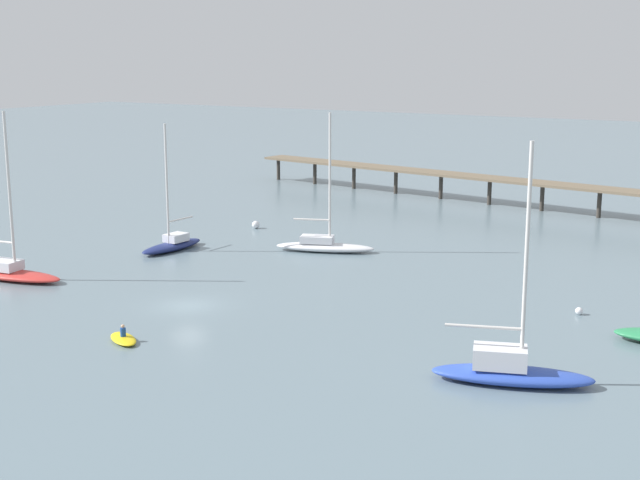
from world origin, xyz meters
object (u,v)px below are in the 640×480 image
(sailboat_blue, at_px, (510,369))
(dinghy_yellow, at_px, (123,338))
(sailboat_navy, at_px, (172,243))
(mooring_buoy_near, at_px, (256,225))
(mooring_buoy_inner, at_px, (579,311))
(pier, at_px, (538,178))
(sailboat_white, at_px, (324,244))
(sailboat_red, at_px, (9,270))

(sailboat_blue, xyz_separation_m, dinghy_yellow, (-23.71, -5.65, -0.65))
(sailboat_navy, xyz_separation_m, sailboat_blue, (38.54, -16.82, 0.17))
(mooring_buoy_near, xyz_separation_m, mooring_buoy_inner, (37.62, -14.04, -0.14))
(pier, height_order, sailboat_white, sailboat_white)
(pier, height_order, mooring_buoy_near, pier)
(pier, xyz_separation_m, mooring_buoy_inner, (15.63, -39.99, -3.61))
(sailboat_red, bearing_deg, mooring_buoy_inner, 17.89)
(sailboat_blue, bearing_deg, sailboat_white, 137.85)
(sailboat_blue, relative_size, mooring_buoy_near, 16.88)
(sailboat_red, relative_size, mooring_buoy_near, 16.96)
(sailboat_white, bearing_deg, sailboat_red, -127.39)
(mooring_buoy_near, bearing_deg, pier, 49.72)
(dinghy_yellow, relative_size, mooring_buoy_near, 4.19)
(sailboat_white, bearing_deg, mooring_buoy_inner, -17.69)
(sailboat_red, xyz_separation_m, sailboat_white, (16.84, 22.04, -0.00))
(pier, xyz_separation_m, dinghy_yellow, (-7.90, -60.97, -3.67))
(sailboat_white, relative_size, sailboat_blue, 0.95)
(mooring_buoy_near, bearing_deg, mooring_buoy_inner, -20.46)
(dinghy_yellow, bearing_deg, mooring_buoy_inner, 41.72)
(sailboat_white, bearing_deg, sailboat_blue, -42.15)
(sailboat_red, xyz_separation_m, sailboat_navy, (4.35, 15.27, -0.04))
(sailboat_red, bearing_deg, dinghy_yellow, -20.54)
(dinghy_yellow, bearing_deg, sailboat_red, 159.46)
(mooring_buoy_inner, bearing_deg, sailboat_blue, -89.34)
(pier, height_order, sailboat_navy, sailboat_navy)
(dinghy_yellow, height_order, mooring_buoy_near, dinghy_yellow)
(pier, height_order, mooring_buoy_inner, pier)
(sailboat_red, distance_m, sailboat_white, 27.74)
(dinghy_yellow, bearing_deg, mooring_buoy_near, 111.92)
(sailboat_red, bearing_deg, sailboat_white, 52.61)
(pier, relative_size, mooring_buoy_inner, 119.43)
(pier, bearing_deg, sailboat_blue, -74.06)
(sailboat_navy, height_order, sailboat_white, sailboat_white)
(mooring_buoy_inner, bearing_deg, sailboat_navy, 177.78)
(sailboat_red, relative_size, mooring_buoy_inner, 25.61)
(sailboat_white, bearing_deg, dinghy_yellow, -85.41)
(mooring_buoy_near, bearing_deg, sailboat_blue, -37.84)
(mooring_buoy_near, bearing_deg, dinghy_yellow, -68.08)
(pier, xyz_separation_m, mooring_buoy_near, (-22.00, -25.95, -3.47))
(mooring_buoy_near, bearing_deg, sailboat_white, -26.22)
(sailboat_red, xyz_separation_m, mooring_buoy_inner, (42.72, 13.79, -0.46))
(mooring_buoy_inner, bearing_deg, sailboat_red, -162.11)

